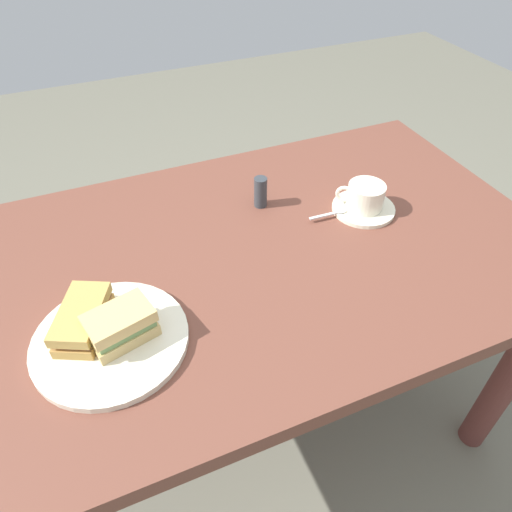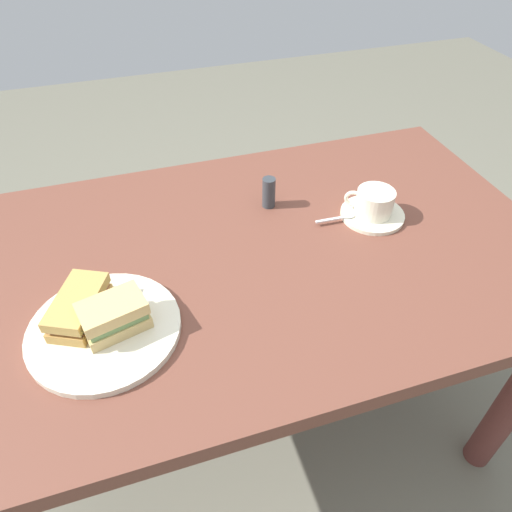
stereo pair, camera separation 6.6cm
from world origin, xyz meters
name	(u,v)px [view 2 (the right image)]	position (x,y,z in m)	size (l,w,h in m)	color
ground_plane	(257,414)	(0.00, 0.00, 0.00)	(6.00, 6.00, 0.00)	#696757
dining_table	(257,284)	(0.00, 0.00, 0.60)	(1.34, 0.81, 0.71)	brown
sandwich_plate	(104,329)	(-0.34, -0.13, 0.72)	(0.28, 0.28, 0.01)	beige
sandwich_front	(114,316)	(-0.31, -0.14, 0.76)	(0.13, 0.10, 0.06)	tan
sandwich_back	(79,307)	(-0.38, -0.09, 0.75)	(0.13, 0.16, 0.05)	#B98D46
coffee_saucer	(372,214)	(0.30, 0.04, 0.72)	(0.15, 0.15, 0.01)	beige
coffee_cup	(374,202)	(0.30, 0.04, 0.76)	(0.11, 0.09, 0.06)	beige
spoon	(342,217)	(0.22, 0.04, 0.73)	(0.10, 0.02, 0.01)	silver
salt_shaker	(269,193)	(0.08, 0.15, 0.75)	(0.03, 0.03, 0.08)	#33383D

